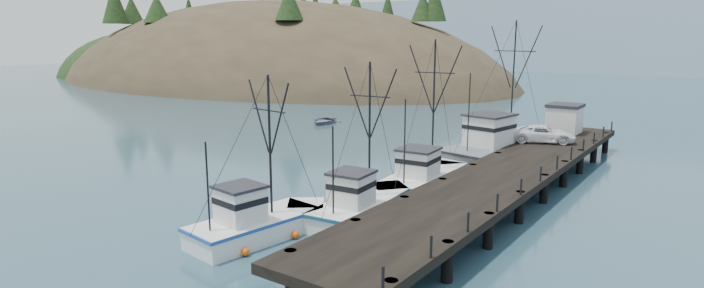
# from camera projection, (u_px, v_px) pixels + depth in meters

# --- Properties ---
(ground) EXTENTS (400.00, 400.00, 0.00)m
(ground) POSITION_uv_depth(u_px,v_px,m) (197.00, 219.00, 34.21)
(ground) COLOR #294B5D
(ground) RESTS_ON ground
(pier) EXTENTS (6.00, 44.00, 2.00)m
(pier) POSITION_uv_depth(u_px,v_px,m) (507.00, 174.00, 38.71)
(pier) COLOR black
(pier) RESTS_ON ground
(headland) EXTENTS (134.80, 78.00, 51.00)m
(headland) POSITION_uv_depth(u_px,v_px,m) (254.00, 98.00, 140.53)
(headland) COLOR #382D1E
(headland) RESTS_ON ground
(distant_ridge) EXTENTS (360.00, 40.00, 26.00)m
(distant_ridge) POSITION_uv_depth(u_px,v_px,m) (675.00, 73.00, 164.40)
(distant_ridge) COLOR #9EB2C6
(distant_ridge) RESTS_ON ground
(distant_ridge_far) EXTENTS (180.00, 25.00, 18.00)m
(distant_ridge_far) POSITION_uv_depth(u_px,v_px,m) (526.00, 66.00, 204.81)
(distant_ridge_far) COLOR silver
(distant_ridge_far) RESTS_ON ground
(moored_sailboats) EXTENTS (20.44, 15.90, 6.35)m
(moored_sailboats) POSITION_uv_depth(u_px,v_px,m) (322.00, 94.00, 103.12)
(moored_sailboats) COLOR white
(moored_sailboats) RESTS_ON ground
(trawler_near) EXTENTS (3.89, 9.75, 10.05)m
(trawler_near) POSITION_uv_depth(u_px,v_px,m) (362.00, 205.00, 34.37)
(trawler_near) COLOR white
(trawler_near) RESTS_ON ground
(trawler_mid) EXTENTS (4.17, 9.38, 9.50)m
(trawler_mid) POSITION_uv_depth(u_px,v_px,m) (260.00, 223.00, 31.11)
(trawler_mid) COLOR white
(trawler_mid) RESTS_ON ground
(trawler_far) EXTENTS (4.29, 11.10, 11.34)m
(trawler_far) POSITION_uv_depth(u_px,v_px,m) (426.00, 177.00, 41.26)
(trawler_far) COLOR white
(trawler_far) RESTS_ON ground
(work_vessel) EXTENTS (6.73, 15.50, 12.92)m
(work_vessel) POSITION_uv_depth(u_px,v_px,m) (501.00, 149.00, 49.48)
(work_vessel) COLOR slate
(work_vessel) RESTS_ON ground
(pier_shed) EXTENTS (3.00, 3.20, 2.80)m
(pier_shed) POSITION_uv_depth(u_px,v_px,m) (564.00, 118.00, 52.87)
(pier_shed) COLOR silver
(pier_shed) RESTS_ON pier
(pickup_truck) EXTENTS (5.95, 4.44, 1.50)m
(pickup_truck) POSITION_uv_depth(u_px,v_px,m) (543.00, 134.00, 48.24)
(pickup_truck) COLOR white
(pickup_truck) RESTS_ON pier
(motorboat) EXTENTS (4.85, 5.90, 1.06)m
(motorboat) POSITION_uv_depth(u_px,v_px,m) (324.00, 123.00, 71.28)
(motorboat) COLOR slate
(motorboat) RESTS_ON ground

